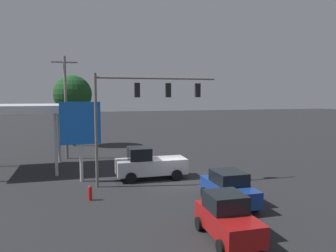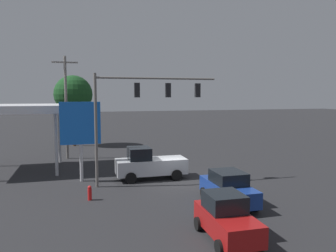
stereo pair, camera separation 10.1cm
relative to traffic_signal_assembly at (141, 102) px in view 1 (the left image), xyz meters
The scene contains 10 objects.
ground_plane 6.29m from the traffic_signal_assembly, behind, with size 200.00×200.00×0.00m, color #262628.
traffic_signal_assembly is the anchor object (origin of this frame).
utility_pole 12.19m from the traffic_signal_assembly, 64.22° to the right, with size 2.40×0.26×9.96m.
gas_station_canopy 11.52m from the traffic_signal_assembly, 35.56° to the right, with size 8.07×6.54×5.45m.
price_sign 4.79m from the traffic_signal_assembly, 24.01° to the right, with size 2.84×0.27×5.77m.
pickup_parked 4.88m from the traffic_signal_assembly, 123.23° to the right, with size 5.21×2.28×2.40m.
sedan_far 8.39m from the traffic_signal_assembly, 124.85° to the left, with size 2.06×4.40×1.93m.
hatchback_crossing 11.02m from the traffic_signal_assembly, 100.68° to the left, with size 2.01×3.83×1.97m.
street_tree 19.71m from the traffic_signal_assembly, 76.28° to the right, with size 4.59×4.59×8.61m.
fire_hydrant 7.05m from the traffic_signal_assembly, 36.61° to the left, with size 0.24×0.24×0.88m.
Camera 1 is at (6.90, 22.34, 6.28)m, focal length 35.00 mm.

